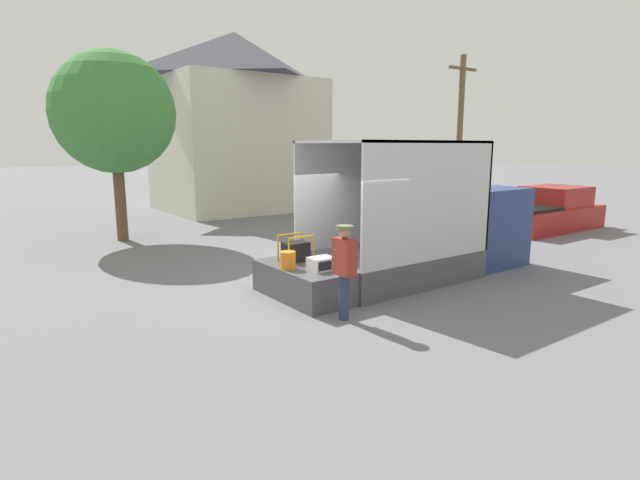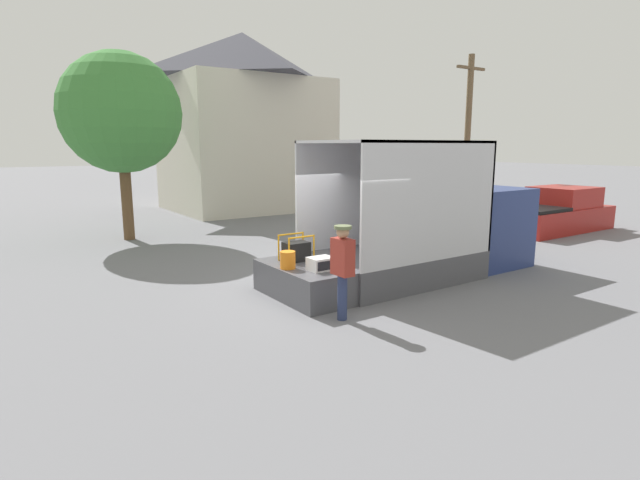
{
  "view_description": "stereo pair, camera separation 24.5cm",
  "coord_description": "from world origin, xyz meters",
  "px_view_note": "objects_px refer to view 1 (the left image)",
  "views": [
    {
      "loc": [
        -6.18,
        -8.45,
        3.15
      ],
      "look_at": [
        -0.27,
        -0.2,
        1.23
      ],
      "focal_mm": 28.0,
      "sensor_mm": 36.0,
      "label": 1
    },
    {
      "loc": [
        -5.98,
        -8.59,
        3.15
      ],
      "look_at": [
        -0.27,
        -0.2,
        1.23
      ],
      "focal_mm": 28.0,
      "sensor_mm": 36.0,
      "label": 2
    }
  ],
  "objects_px": {
    "microwave": "(321,264)",
    "worker_person": "(344,262)",
    "portable_generator": "(296,251)",
    "street_tree": "(114,113)",
    "box_truck": "(438,234)",
    "pickup_truck_red": "(547,212)",
    "orange_bucket": "(288,260)",
    "utility_pole": "(460,133)"
  },
  "relations": [
    {
      "from": "microwave",
      "to": "worker_person",
      "type": "xyz_separation_m",
      "value": [
        -0.25,
        -1.06,
        0.27
      ]
    },
    {
      "from": "portable_generator",
      "to": "street_tree",
      "type": "height_order",
      "value": "street_tree"
    },
    {
      "from": "box_truck",
      "to": "pickup_truck_red",
      "type": "bearing_deg",
      "value": 12.59
    },
    {
      "from": "pickup_truck_red",
      "to": "box_truck",
      "type": "bearing_deg",
      "value": -167.41
    },
    {
      "from": "box_truck",
      "to": "orange_bucket",
      "type": "distance_m",
      "value": 4.52
    },
    {
      "from": "utility_pole",
      "to": "street_tree",
      "type": "relative_size",
      "value": 1.17
    },
    {
      "from": "pickup_truck_red",
      "to": "street_tree",
      "type": "distance_m",
      "value": 15.91
    },
    {
      "from": "microwave",
      "to": "utility_pole",
      "type": "distance_m",
      "value": 15.74
    },
    {
      "from": "orange_bucket",
      "to": "box_truck",
      "type": "bearing_deg",
      "value": 0.29
    },
    {
      "from": "pickup_truck_red",
      "to": "microwave",
      "type": "bearing_deg",
      "value": -169.14
    },
    {
      "from": "pickup_truck_red",
      "to": "street_tree",
      "type": "xyz_separation_m",
      "value": [
        -13.77,
        7.13,
        3.54
      ]
    },
    {
      "from": "street_tree",
      "to": "pickup_truck_red",
      "type": "bearing_deg",
      "value": -27.36
    },
    {
      "from": "portable_generator",
      "to": "orange_bucket",
      "type": "height_order",
      "value": "portable_generator"
    },
    {
      "from": "portable_generator",
      "to": "street_tree",
      "type": "bearing_deg",
      "value": 100.14
    },
    {
      "from": "worker_person",
      "to": "pickup_truck_red",
      "type": "relative_size",
      "value": 0.35
    },
    {
      "from": "box_truck",
      "to": "worker_person",
      "type": "height_order",
      "value": "box_truck"
    },
    {
      "from": "orange_bucket",
      "to": "pickup_truck_red",
      "type": "relative_size",
      "value": 0.07
    },
    {
      "from": "utility_pole",
      "to": "worker_person",
      "type": "bearing_deg",
      "value": -147.64
    },
    {
      "from": "box_truck",
      "to": "utility_pole",
      "type": "height_order",
      "value": "utility_pole"
    },
    {
      "from": "pickup_truck_red",
      "to": "utility_pole",
      "type": "xyz_separation_m",
      "value": [
        1.15,
        5.26,
        3.11
      ]
    },
    {
      "from": "pickup_truck_red",
      "to": "utility_pole",
      "type": "distance_m",
      "value": 6.22
    },
    {
      "from": "microwave",
      "to": "worker_person",
      "type": "distance_m",
      "value": 1.12
    },
    {
      "from": "microwave",
      "to": "orange_bucket",
      "type": "height_order",
      "value": "orange_bucket"
    },
    {
      "from": "box_truck",
      "to": "portable_generator",
      "type": "distance_m",
      "value": 4.01
    },
    {
      "from": "microwave",
      "to": "street_tree",
      "type": "height_order",
      "value": "street_tree"
    },
    {
      "from": "portable_generator",
      "to": "orange_bucket",
      "type": "xyz_separation_m",
      "value": [
        -0.54,
        -0.51,
        -0.04
      ]
    },
    {
      "from": "utility_pole",
      "to": "microwave",
      "type": "bearing_deg",
      "value": -150.46
    },
    {
      "from": "worker_person",
      "to": "street_tree",
      "type": "xyz_separation_m",
      "value": [
        -1.22,
        10.55,
        3.12
      ]
    },
    {
      "from": "pickup_truck_red",
      "to": "utility_pole",
      "type": "height_order",
      "value": "utility_pole"
    },
    {
      "from": "worker_person",
      "to": "microwave",
      "type": "bearing_deg",
      "value": 76.79
    },
    {
      "from": "worker_person",
      "to": "pickup_truck_red",
      "type": "bearing_deg",
      "value": 15.23
    },
    {
      "from": "portable_generator",
      "to": "worker_person",
      "type": "relative_size",
      "value": 0.38
    },
    {
      "from": "worker_person",
      "to": "utility_pole",
      "type": "bearing_deg",
      "value": 32.36
    },
    {
      "from": "microwave",
      "to": "utility_pole",
      "type": "xyz_separation_m",
      "value": [
        13.45,
        7.62,
        2.95
      ]
    },
    {
      "from": "worker_person",
      "to": "orange_bucket",
      "type": "bearing_deg",
      "value": 98.6
    },
    {
      "from": "portable_generator",
      "to": "utility_pole",
      "type": "distance_m",
      "value": 15.22
    },
    {
      "from": "orange_bucket",
      "to": "worker_person",
      "type": "height_order",
      "value": "worker_person"
    },
    {
      "from": "microwave",
      "to": "street_tree",
      "type": "xyz_separation_m",
      "value": [
        -1.47,
        9.49,
        3.39
      ]
    },
    {
      "from": "orange_bucket",
      "to": "utility_pole",
      "type": "bearing_deg",
      "value": 27.1
    },
    {
      "from": "microwave",
      "to": "street_tree",
      "type": "distance_m",
      "value": 10.18
    },
    {
      "from": "pickup_truck_red",
      "to": "worker_person",
      "type": "bearing_deg",
      "value": -164.77
    },
    {
      "from": "orange_bucket",
      "to": "pickup_truck_red",
      "type": "xyz_separation_m",
      "value": [
        12.79,
        1.87,
        -0.2
      ]
    }
  ]
}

